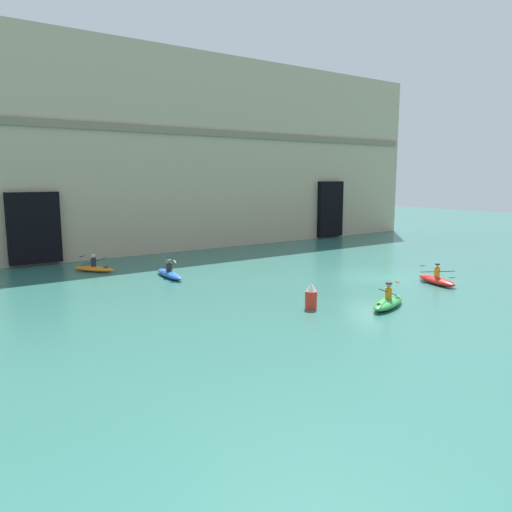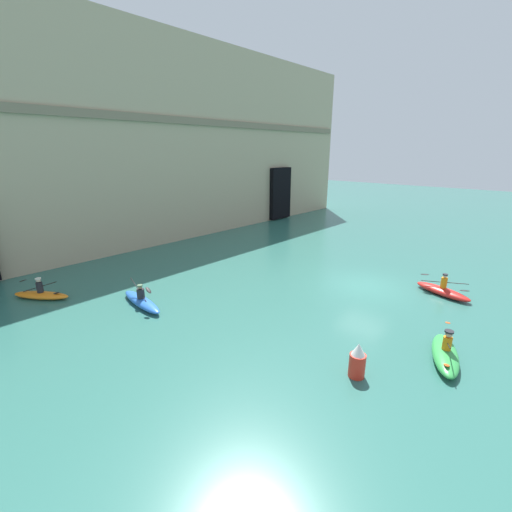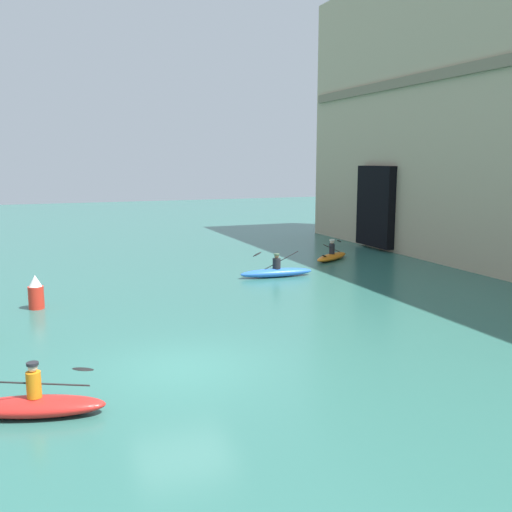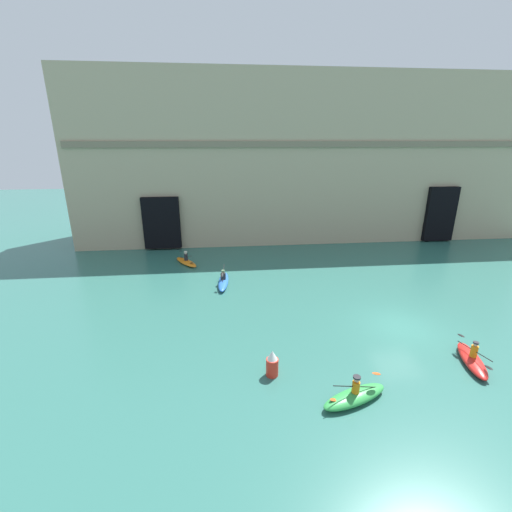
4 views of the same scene
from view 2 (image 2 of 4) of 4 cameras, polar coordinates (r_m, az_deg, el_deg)
ground_plane at (r=19.76m, az=17.74°, el=-4.77°), size 120.00×120.00×0.00m
cliff_bluff at (r=31.51m, az=-17.17°, el=17.58°), size 44.76×8.31×15.49m
kayak_blue at (r=17.37m, az=-18.55°, el=-7.10°), size 0.94×3.41×1.19m
kayak_orange at (r=20.34m, az=-32.19°, el=-5.43°), size 2.27×2.85×1.08m
kayak_green at (r=14.22m, az=29.00°, el=-14.04°), size 3.02×1.78×1.16m
kayak_red at (r=20.06m, az=28.66°, el=-5.08°), size 1.59×2.95×1.14m
marker_buoy at (r=12.08m, az=16.55°, el=-16.45°), size 0.53×0.53×1.21m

